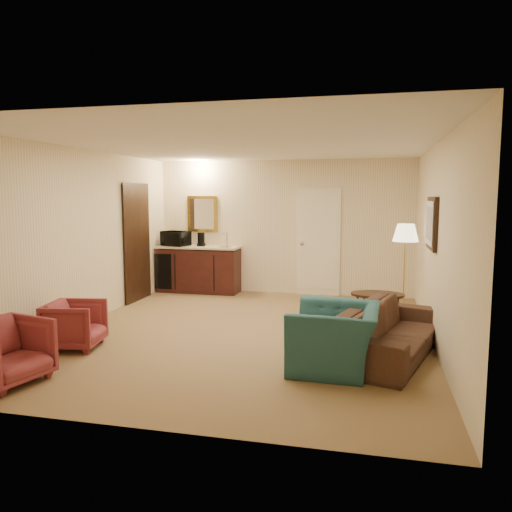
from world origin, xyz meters
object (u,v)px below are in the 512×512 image
(waste_bin, at_px, (229,286))
(coffee_maker, at_px, (201,239))
(wetbar_cabinet, at_px, (199,269))
(sofa, at_px, (391,322))
(microwave, at_px, (176,237))
(rose_chair_far, at_px, (6,349))
(rose_chair_near, at_px, (75,322))
(teal_armchair, at_px, (335,327))
(coffee_table, at_px, (377,308))
(floor_lamp, at_px, (404,271))

(waste_bin, bearing_deg, coffee_maker, 171.17)
(wetbar_cabinet, relative_size, sofa, 0.77)
(sofa, distance_m, coffee_maker, 4.90)
(coffee_maker, bearing_deg, microwave, -171.19)
(wetbar_cabinet, height_order, rose_chair_far, wetbar_cabinet)
(sofa, distance_m, rose_chair_near, 3.91)
(wetbar_cabinet, height_order, sofa, wetbar_cabinet)
(sofa, height_order, rose_chair_far, sofa)
(teal_armchair, bearing_deg, coffee_table, 169.61)
(wetbar_cabinet, xyz_separation_m, coffee_maker, (0.04, 0.02, 0.59))
(microwave, bearing_deg, waste_bin, 17.33)
(coffee_maker, bearing_deg, wetbar_cabinet, -150.35)
(rose_chair_far, xyz_separation_m, microwave, (-0.22, 5.05, 0.74))
(floor_lamp, bearing_deg, waste_bin, 158.66)
(rose_chair_near, distance_m, rose_chair_far, 1.22)
(floor_lamp, bearing_deg, rose_chair_far, -137.34)
(wetbar_cabinet, relative_size, teal_armchair, 1.52)
(wetbar_cabinet, distance_m, rose_chair_far, 5.11)
(rose_chair_near, height_order, rose_chair_far, rose_chair_far)
(coffee_maker, bearing_deg, teal_armchair, -52.79)
(coffee_table, bearing_deg, rose_chair_near, -149.82)
(wetbar_cabinet, height_order, coffee_maker, coffee_maker)
(waste_bin, bearing_deg, floor_lamp, -21.34)
(rose_chair_near, xyz_separation_m, floor_lamp, (4.11, 2.56, 0.42))
(wetbar_cabinet, xyz_separation_m, teal_armchair, (2.98, -3.88, 0.01))
(microwave, bearing_deg, sofa, -20.27)
(teal_armchair, relative_size, floor_lamp, 0.72)
(rose_chair_far, distance_m, coffee_table, 5.01)
(rose_chair_far, bearing_deg, teal_armchair, -56.27)
(rose_chair_far, distance_m, floor_lamp, 5.59)
(floor_lamp, height_order, microwave, floor_lamp)
(coffee_maker, bearing_deg, floor_lamp, -19.15)
(sofa, bearing_deg, coffee_table, 22.28)
(microwave, height_order, coffee_maker, microwave)
(coffee_table, bearing_deg, microwave, 156.93)
(sofa, relative_size, coffee_table, 2.67)
(rose_chair_far, bearing_deg, waste_bin, 2.88)
(wetbar_cabinet, bearing_deg, coffee_table, -26.50)
(rose_chair_near, height_order, coffee_table, rose_chair_near)
(rose_chair_far, distance_m, waste_bin, 5.11)
(floor_lamp, relative_size, coffee_maker, 5.58)
(floor_lamp, relative_size, microwave, 2.82)
(wetbar_cabinet, xyz_separation_m, waste_bin, (0.65, -0.07, -0.31))
(rose_chair_far, relative_size, waste_bin, 2.39)
(sofa, distance_m, microwave, 5.24)
(wetbar_cabinet, relative_size, coffee_table, 2.07)
(floor_lamp, bearing_deg, microwave, 163.63)
(rose_chair_far, bearing_deg, coffee_maker, 9.75)
(microwave, bearing_deg, teal_armchair, -29.78)
(rose_chair_far, xyz_separation_m, coffee_table, (3.70, 3.38, -0.13))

